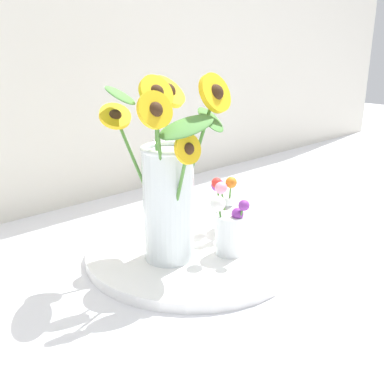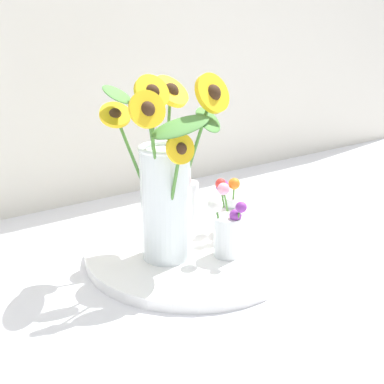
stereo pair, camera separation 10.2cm
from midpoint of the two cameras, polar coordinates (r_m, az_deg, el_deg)
name	(u,v)px [view 2 (the right image)]	position (r m, az deg, el deg)	size (l,w,h in m)	color
ground_plane	(202,271)	(1.01, 4.16, -10.09)	(6.00, 6.00, 0.00)	silver
serving_tray	(192,250)	(1.08, 2.74, -7.47)	(0.50, 0.50, 0.02)	white
mason_jar_sunflowers	(166,183)	(0.96, -0.30, 1.10)	(0.28, 0.25, 0.41)	silver
vase_small_center	(228,231)	(1.01, 7.45, -5.06)	(0.08, 0.08, 0.14)	white
vase_bulb_right	(229,211)	(1.13, 7.35, -2.51)	(0.09, 0.08, 0.15)	white
vase_small_back	(186,196)	(1.17, 1.70, -0.53)	(0.08, 0.07, 0.17)	white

